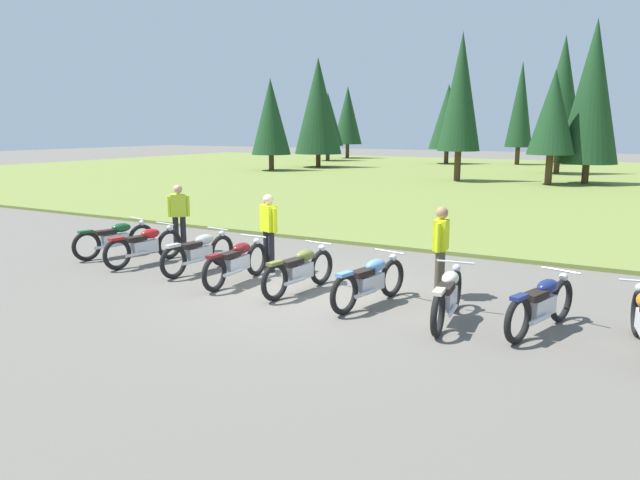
# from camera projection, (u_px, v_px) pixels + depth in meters

# --- Properties ---
(ground_plane) EXTENTS (140.00, 140.00, 0.00)m
(ground_plane) POSITION_uv_depth(u_px,v_px,m) (305.00, 292.00, 11.06)
(ground_plane) COLOR #605B54
(grass_moorland) EXTENTS (80.00, 44.00, 0.10)m
(grass_moorland) POSITION_uv_depth(u_px,v_px,m) (539.00, 181.00, 33.72)
(grass_moorland) COLOR olive
(grass_moorland) RESTS_ON ground
(forest_treeline) EXTENTS (42.10, 27.92, 8.86)m
(forest_treeline) POSITION_uv_depth(u_px,v_px,m) (513.00, 103.00, 37.96)
(forest_treeline) COLOR #47331E
(forest_treeline) RESTS_ON ground
(motorcycle_british_green) EXTENTS (0.79, 2.05, 0.88)m
(motorcycle_british_green) POSITION_uv_depth(u_px,v_px,m) (115.00, 238.00, 14.05)
(motorcycle_british_green) COLOR black
(motorcycle_british_green) RESTS_ON ground
(motorcycle_red) EXTENTS (0.62, 2.09, 0.88)m
(motorcycle_red) POSITION_uv_depth(u_px,v_px,m) (145.00, 245.00, 13.25)
(motorcycle_red) COLOR black
(motorcycle_red) RESTS_ON ground
(motorcycle_silver) EXTENTS (0.62, 2.10, 0.88)m
(motorcycle_silver) POSITION_uv_depth(u_px,v_px,m) (199.00, 252.00, 12.53)
(motorcycle_silver) COLOR black
(motorcycle_silver) RESTS_ON ground
(motorcycle_maroon) EXTENTS (0.62, 2.10, 0.88)m
(motorcycle_maroon) POSITION_uv_depth(u_px,v_px,m) (237.00, 262.00, 11.61)
(motorcycle_maroon) COLOR black
(motorcycle_maroon) RESTS_ON ground
(motorcycle_olive) EXTENTS (0.62, 2.10, 0.88)m
(motorcycle_olive) POSITION_uv_depth(u_px,v_px,m) (300.00, 269.00, 10.97)
(motorcycle_olive) COLOR black
(motorcycle_olive) RESTS_ON ground
(motorcycle_sky_blue) EXTENTS (0.69, 2.08, 0.88)m
(motorcycle_sky_blue) POSITION_uv_depth(u_px,v_px,m) (370.00, 281.00, 10.17)
(motorcycle_sky_blue) COLOR black
(motorcycle_sky_blue) RESTS_ON ground
(motorcycle_cream) EXTENTS (0.62, 2.10, 0.88)m
(motorcycle_cream) POSITION_uv_depth(u_px,v_px,m) (448.00, 296.00, 9.26)
(motorcycle_cream) COLOR black
(motorcycle_cream) RESTS_ON ground
(motorcycle_navy) EXTENTS (0.83, 2.04, 0.88)m
(motorcycle_navy) POSITION_uv_depth(u_px,v_px,m) (542.00, 304.00, 8.82)
(motorcycle_navy) COLOR black
(motorcycle_navy) RESTS_ON ground
(rider_near_row_end) EXTENTS (0.52, 0.34, 1.67)m
(rider_near_row_end) POSITION_uv_depth(u_px,v_px,m) (269.00, 228.00, 12.49)
(rider_near_row_end) COLOR black
(rider_near_row_end) RESTS_ON ground
(rider_with_back_turned) EXTENTS (0.25, 0.55, 1.67)m
(rider_with_back_turned) POSITION_uv_depth(u_px,v_px,m) (441.00, 246.00, 10.56)
(rider_with_back_turned) COLOR #4C4233
(rider_with_back_turned) RESTS_ON ground
(rider_checking_bike) EXTENTS (0.42, 0.41, 1.67)m
(rider_checking_bike) POSITION_uv_depth(u_px,v_px,m) (179.00, 214.00, 14.55)
(rider_checking_bike) COLOR black
(rider_checking_bike) RESTS_ON ground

